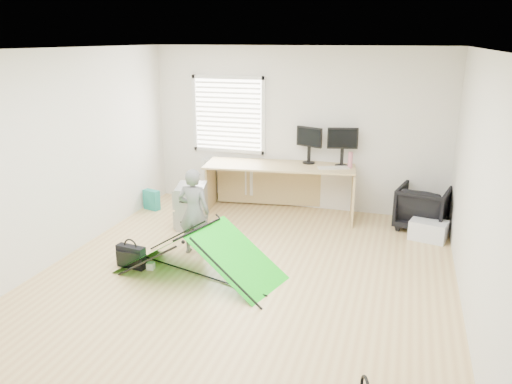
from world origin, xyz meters
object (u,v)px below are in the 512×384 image
(desk, at_px, (279,189))
(person, at_px, (194,212))
(filing_cabinet, at_px, (192,206))
(monitor_right, at_px, (342,152))
(storage_crate, at_px, (428,230))
(kite, at_px, (199,253))
(laptop_bag, at_px, (131,257))
(monitor_left, at_px, (309,150))
(office_chair, at_px, (422,208))
(thermos, at_px, (350,160))

(desk, xyz_separation_m, person, (-0.69, -1.91, 0.18))
(desk, bearing_deg, filing_cabinet, -146.81)
(monitor_right, height_order, storage_crate, monitor_right)
(kite, bearing_deg, laptop_bag, -161.49)
(laptop_bag, bearing_deg, monitor_right, 58.59)
(monitor_right, bearing_deg, monitor_left, 161.29)
(filing_cabinet, distance_m, person, 1.06)
(monitor_right, xyz_separation_m, person, (-1.67, -2.11, -0.47))
(desk, xyz_separation_m, laptop_bag, (-1.29, -2.56, -0.27))
(desk, distance_m, office_chair, 2.27)
(monitor_right, distance_m, thermos, 0.19)
(monitor_left, relative_size, office_chair, 0.63)
(monitor_right, xyz_separation_m, storage_crate, (1.39, -0.68, -0.92))
(person, bearing_deg, storage_crate, -158.31)
(person, bearing_deg, thermos, -135.17)
(desk, distance_m, storage_crate, 2.43)
(kite, height_order, laptop_bag, kite)
(desk, distance_m, thermos, 1.25)
(filing_cabinet, height_order, monitor_right, monitor_right)
(thermos, xyz_separation_m, office_chair, (1.15, -0.17, -0.62))
(filing_cabinet, bearing_deg, desk, 25.54)
(office_chair, xyz_separation_m, storage_crate, (0.09, -0.43, -0.19))
(desk, distance_m, laptop_bag, 2.88)
(monitor_left, height_order, person, monitor_left)
(desk, xyz_separation_m, office_chair, (2.27, -0.05, -0.08))
(monitor_left, distance_m, storage_crate, 2.26)
(monitor_left, bearing_deg, filing_cabinet, -120.43)
(office_chair, height_order, kite, office_chair)
(thermos, height_order, office_chair, thermos)
(kite, relative_size, laptop_bag, 5.08)
(office_chair, bearing_deg, monitor_left, 3.72)
(laptop_bag, bearing_deg, filing_cabinet, 92.70)
(filing_cabinet, xyz_separation_m, storage_crate, (3.51, 0.50, -0.19))
(monitor_right, bearing_deg, kite, -129.56)
(monitor_left, distance_m, laptop_bag, 3.42)
(office_chair, bearing_deg, desk, 11.74)
(thermos, bearing_deg, person, -131.82)
(person, relative_size, laptop_bag, 3.04)
(thermos, relative_size, storage_crate, 0.52)
(thermos, relative_size, kite, 0.13)
(desk, height_order, laptop_bag, desk)
(kite, bearing_deg, filing_cabinet, 132.86)
(desk, relative_size, kite, 1.23)
(thermos, relative_size, person, 0.22)
(office_chair, height_order, laptop_bag, office_chair)
(person, bearing_deg, monitor_left, -120.86)
(kite, xyz_separation_m, laptop_bag, (-0.92, -0.04, -0.16))
(filing_cabinet, distance_m, monitor_left, 2.13)
(monitor_right, bearing_deg, thermos, -41.18)
(storage_crate, height_order, laptop_bag, laptop_bag)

